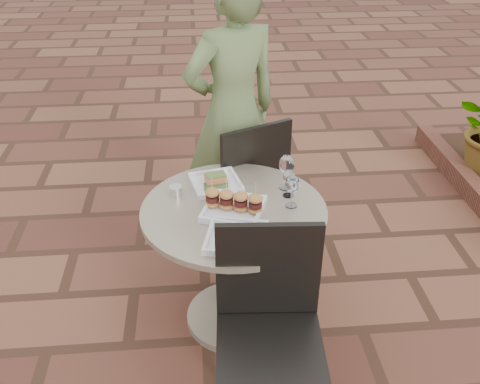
{
  "coord_description": "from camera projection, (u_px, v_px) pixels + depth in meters",
  "views": [
    {
      "loc": [
        -0.42,
        -2.41,
        2.15
      ],
      "look_at": [
        -0.23,
        -0.27,
        0.82
      ],
      "focal_mm": 40.0,
      "sensor_mm": 36.0,
      "label": 1
    }
  ],
  "objects": [
    {
      "name": "ground",
      "position": [
        275.0,
        283.0,
        3.2
      ],
      "size": [
        60.0,
        60.0,
        0.0
      ],
      "primitive_type": "plane",
      "color": "brown",
      "rests_on": "ground"
    },
    {
      "name": "cafe_table",
      "position": [
        234.0,
        249.0,
        2.7
      ],
      "size": [
        0.9,
        0.9,
        0.73
      ],
      "color": "gray",
      "rests_on": "ground"
    },
    {
      "name": "chair_far",
      "position": [
        247.0,
        179.0,
        3.17
      ],
      "size": [
        0.58,
        0.58,
        0.93
      ],
      "rotation": [
        0.0,
        0.0,
        3.56
      ],
      "color": "black",
      "rests_on": "ground"
    },
    {
      "name": "chair_near",
      "position": [
        269.0,
        314.0,
        2.22
      ],
      "size": [
        0.47,
        0.47,
        0.93
      ],
      "rotation": [
        0.0,
        0.0,
        -0.06
      ],
      "color": "black",
      "rests_on": "ground"
    },
    {
      "name": "diner",
      "position": [
        232.0,
        113.0,
        3.21
      ],
      "size": [
        0.74,
        0.64,
        1.73
      ],
      "primitive_type": "imported",
      "rotation": [
        0.0,
        0.0,
        3.57
      ],
      "color": "#5A703D",
      "rests_on": "ground"
    },
    {
      "name": "plate_salmon",
      "position": [
        216.0,
        182.0,
        2.74
      ],
      "size": [
        0.29,
        0.29,
        0.07
      ],
      "rotation": [
        0.0,
        0.0,
        0.22
      ],
      "color": "white",
      "rests_on": "cafe_table"
    },
    {
      "name": "plate_sliders",
      "position": [
        234.0,
        204.0,
        2.52
      ],
      "size": [
        0.34,
        0.34,
        0.17
      ],
      "rotation": [
        0.0,
        0.0,
        -0.34
      ],
      "color": "white",
      "rests_on": "cafe_table"
    },
    {
      "name": "plate_tuna",
      "position": [
        236.0,
        237.0,
        2.34
      ],
      "size": [
        0.31,
        0.31,
        0.03
      ],
      "rotation": [
        0.0,
        0.0,
        -0.23
      ],
      "color": "white",
      "rests_on": "cafe_table"
    },
    {
      "name": "wine_glass_right",
      "position": [
        292.0,
        185.0,
        2.53
      ],
      "size": [
        0.07,
        0.07,
        0.17
      ],
      "color": "white",
      "rests_on": "cafe_table"
    },
    {
      "name": "wine_glass_mid",
      "position": [
        289.0,
        178.0,
        2.61
      ],
      "size": [
        0.06,
        0.06,
        0.15
      ],
      "color": "white",
      "rests_on": "cafe_table"
    },
    {
      "name": "wine_glass_far",
      "position": [
        287.0,
        165.0,
        2.66
      ],
      "size": [
        0.08,
        0.08,
        0.19
      ],
      "color": "white",
      "rests_on": "cafe_table"
    },
    {
      "name": "steel_ramekin",
      "position": [
        176.0,
        191.0,
        2.66
      ],
      "size": [
        0.08,
        0.08,
        0.05
      ],
      "primitive_type": "cylinder",
      "rotation": [
        0.0,
        0.0,
        0.28
      ],
      "color": "silver",
      "rests_on": "cafe_table"
    },
    {
      "name": "cutlery_set",
      "position": [
        305.0,
        239.0,
        2.35
      ],
      "size": [
        0.1,
        0.2,
        0.0
      ],
      "primitive_type": null,
      "rotation": [
        0.0,
        0.0,
        -0.09
      ],
      "color": "silver",
      "rests_on": "cafe_table"
    }
  ]
}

